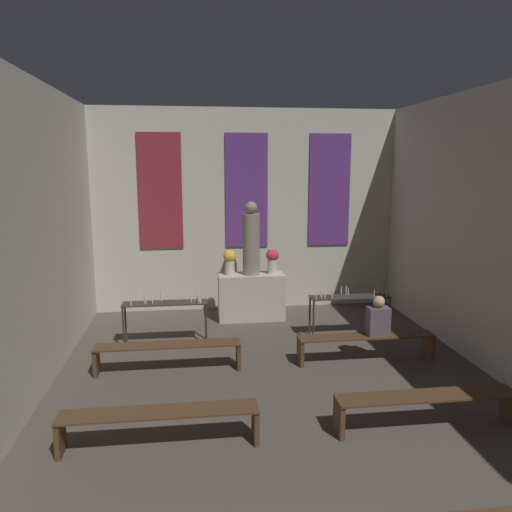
% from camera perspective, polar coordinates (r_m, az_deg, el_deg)
% --- Properties ---
extents(wall_back, '(7.02, 0.16, 4.50)m').
position_cam_1_polar(wall_back, '(11.31, -1.12, 5.33)').
color(wall_back, beige).
rests_on(wall_back, ground_plane).
extents(wall_left, '(0.12, 9.82, 4.50)m').
position_cam_1_polar(wall_left, '(6.82, -26.38, 0.68)').
color(wall_left, beige).
rests_on(wall_left, ground_plane).
extents(altar, '(1.40, 0.57, 0.99)m').
position_cam_1_polar(altar, '(10.70, -0.54, -4.67)').
color(altar, '#BCB29E').
rests_on(altar, ground_plane).
extents(statue, '(0.36, 0.36, 1.54)m').
position_cam_1_polar(statue, '(10.45, -0.56, 1.71)').
color(statue, gray).
rests_on(statue, altar).
extents(flower_vase_left, '(0.27, 0.27, 0.54)m').
position_cam_1_polar(flower_vase_left, '(10.48, -3.02, -0.52)').
color(flower_vase_left, beige).
rests_on(flower_vase_left, altar).
extents(flower_vase_right, '(0.27, 0.27, 0.54)m').
position_cam_1_polar(flower_vase_right, '(10.58, 1.89, -0.40)').
color(flower_vase_right, beige).
rests_on(flower_vase_right, altar).
extents(candle_rack_left, '(1.54, 0.37, 1.00)m').
position_cam_1_polar(candle_rack_left, '(9.32, -10.30, -5.86)').
color(candle_rack_left, '#332D28').
rests_on(candle_rack_left, ground_plane).
extents(candle_rack_right, '(1.54, 0.37, 0.99)m').
position_cam_1_polar(candle_rack_right, '(9.76, 10.64, -5.14)').
color(candle_rack_right, '#332D28').
rests_on(candle_rack_right, ground_plane).
extents(pew_second_left, '(2.31, 0.36, 0.46)m').
position_cam_1_polar(pew_second_left, '(6.22, -10.95, -17.93)').
color(pew_second_left, '#4C331E').
rests_on(pew_second_left, ground_plane).
extents(pew_second_right, '(2.31, 0.36, 0.46)m').
position_cam_1_polar(pew_second_right, '(6.83, 18.94, -15.63)').
color(pew_second_right, '#4C331E').
rests_on(pew_second_right, ground_plane).
extents(pew_back_left, '(2.31, 0.36, 0.46)m').
position_cam_1_polar(pew_back_left, '(8.24, -9.99, -10.62)').
color(pew_back_left, '#4C331E').
rests_on(pew_back_left, ground_plane).
extents(pew_back_right, '(2.31, 0.36, 0.46)m').
position_cam_1_polar(pew_back_right, '(8.71, 12.47, -9.54)').
color(pew_back_right, '#4C331E').
rests_on(pew_back_right, ground_plane).
extents(person_seated, '(0.36, 0.24, 0.67)m').
position_cam_1_polar(person_seated, '(8.65, 13.79, -6.91)').
color(person_seated, '#564C56').
rests_on(person_seated, pew_back_right).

